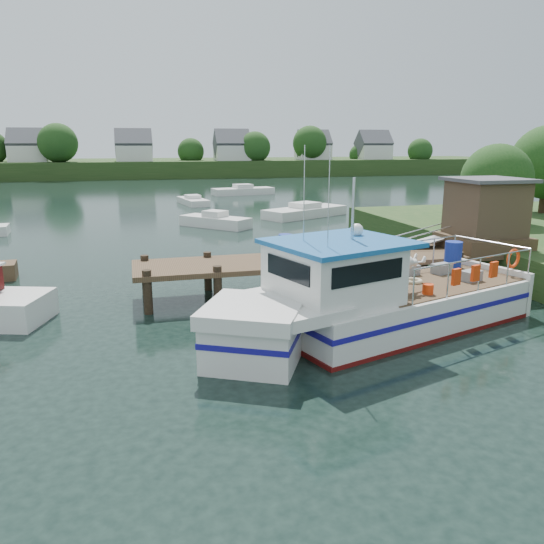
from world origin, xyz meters
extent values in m
plane|color=black|center=(0.00, 0.00, 0.00)|extent=(160.00, 160.00, 0.00)
cylinder|color=#332114|center=(14.00, 6.00, 1.52)|extent=(0.50, 0.50, 3.05)
sphere|color=#204317|center=(14.00, 6.00, 3.96)|extent=(3.90, 3.90, 3.90)
cylinder|color=#332114|center=(20.00, 9.00, 1.82)|extent=(0.50, 0.50, 3.65)
cube|color=#2A421B|center=(0.00, 84.00, 1.40)|extent=(140.00, 24.00, 3.00)
cylinder|color=#332114|center=(-17.00, 75.00, 2.40)|extent=(0.60, 0.60, 4.80)
sphere|color=#204317|center=(-17.00, 75.00, 5.95)|extent=(6.34, 6.34, 6.34)
cylinder|color=#332114|center=(-6.00, 77.00, 1.50)|extent=(0.60, 0.60, 3.00)
sphere|color=#204317|center=(-6.00, 77.00, 3.72)|extent=(3.96, 3.96, 3.96)
cylinder|color=#332114|center=(5.00, 79.00, 1.80)|extent=(0.60, 0.60, 3.60)
sphere|color=#204317|center=(5.00, 79.00, 4.46)|extent=(4.75, 4.75, 4.75)
cylinder|color=#332114|center=(16.00, 75.00, 2.10)|extent=(0.60, 0.60, 4.20)
sphere|color=#204317|center=(16.00, 75.00, 5.21)|extent=(5.54, 5.54, 5.54)
cylinder|color=#332114|center=(27.00, 77.00, 2.40)|extent=(0.60, 0.60, 4.80)
sphere|color=#204317|center=(27.00, 77.00, 5.95)|extent=(6.34, 6.34, 6.34)
cylinder|color=#332114|center=(38.00, 79.00, 1.50)|extent=(0.60, 0.60, 3.00)
sphere|color=#204317|center=(38.00, 79.00, 3.72)|extent=(3.96, 3.96, 3.96)
cylinder|color=#332114|center=(49.00, 75.00, 1.80)|extent=(0.60, 0.60, 3.60)
sphere|color=#204317|center=(49.00, 75.00, 4.46)|extent=(4.75, 4.75, 4.75)
cube|color=silver|center=(-22.00, 78.00, 4.00)|extent=(6.00, 5.00, 3.00)
cube|color=#47474C|center=(-22.00, 78.00, 5.90)|extent=(6.20, 5.09, 5.09)
cube|color=silver|center=(-5.00, 77.00, 4.00)|extent=(6.00, 5.00, 3.00)
cube|color=#47474C|center=(-5.00, 77.00, 5.90)|extent=(6.20, 5.09, 5.09)
cube|color=silver|center=(12.00, 76.00, 4.00)|extent=(6.00, 5.00, 3.00)
cube|color=#47474C|center=(12.00, 76.00, 5.90)|extent=(6.20, 5.09, 5.09)
cube|color=silver|center=(28.00, 78.00, 4.00)|extent=(6.00, 5.00, 3.00)
cube|color=#47474C|center=(28.00, 78.00, 5.90)|extent=(6.20, 5.09, 5.09)
cube|color=silver|center=(40.00, 77.00, 4.00)|extent=(6.00, 5.00, 3.00)
cube|color=#47474C|center=(40.00, 77.00, 5.90)|extent=(6.20, 5.09, 5.09)
cube|color=#493522|center=(2.00, 0.00, 1.30)|extent=(16.00, 3.00, 0.20)
cylinder|color=black|center=(-5.50, -1.30, 0.65)|extent=(0.32, 0.32, 1.90)
cylinder|color=black|center=(-5.50, 1.30, 0.65)|extent=(0.32, 0.32, 1.90)
cylinder|color=black|center=(-3.00, -1.30, 0.65)|extent=(0.32, 0.32, 1.90)
cylinder|color=black|center=(-3.00, 1.30, 0.65)|extent=(0.32, 0.32, 1.90)
cylinder|color=black|center=(-0.50, -1.30, 0.65)|extent=(0.32, 0.32, 1.90)
cylinder|color=black|center=(-0.50, 1.30, 0.65)|extent=(0.32, 0.32, 1.90)
cylinder|color=black|center=(2.00, -1.30, 0.65)|extent=(0.32, 0.32, 1.90)
cylinder|color=black|center=(2.00, 1.30, 0.65)|extent=(0.32, 0.32, 1.90)
cylinder|color=black|center=(4.50, -1.30, 0.65)|extent=(0.32, 0.32, 1.90)
cylinder|color=black|center=(4.50, 1.30, 0.65)|extent=(0.32, 0.32, 1.90)
cylinder|color=black|center=(7.00, -1.30, 0.65)|extent=(0.32, 0.32, 1.90)
cylinder|color=black|center=(7.00, 1.30, 0.65)|extent=(0.32, 0.32, 1.90)
cylinder|color=black|center=(9.50, -1.30, 0.65)|extent=(0.32, 0.32, 1.90)
cylinder|color=black|center=(9.50, 1.30, 0.65)|extent=(0.32, 0.32, 1.90)
cube|color=#493522|center=(9.00, 0.00, 1.70)|extent=(3.20, 3.00, 0.60)
cube|color=#463627|center=(9.00, 0.00, 3.10)|extent=(2.60, 2.60, 2.40)
cube|color=#47474C|center=(9.00, 0.00, 4.40)|extent=(3.00, 3.00, 0.15)
cube|color=#A5A8AD|center=(6.70, 0.90, 1.65)|extent=(3.34, 0.90, 0.79)
cylinder|color=silver|center=(6.70, 0.50, 2.15)|extent=(3.34, 0.05, 0.76)
cylinder|color=silver|center=(6.70, 1.30, 2.15)|extent=(3.34, 0.05, 0.76)
cube|color=slate|center=(1.00, -1.00, 1.56)|extent=(0.60, 0.40, 0.30)
cube|color=slate|center=(2.00, -0.80, 1.56)|extent=(0.60, 0.40, 0.30)
cylinder|color=red|center=(3.00, -1.10, 1.55)|extent=(0.30, 0.30, 0.28)
cylinder|color=navy|center=(0.20, 0.90, 1.84)|extent=(0.56, 0.56, 0.85)
cube|color=silver|center=(2.61, -4.74, 0.66)|extent=(9.19, 5.84, 1.31)
cube|color=silver|center=(-2.83, -6.46, 0.66)|extent=(3.27, 3.27, 1.31)
cube|color=silver|center=(-2.83, -6.46, 1.48)|extent=(3.54, 3.61, 0.40)
cube|color=silver|center=(-1.75, -6.12, 1.45)|extent=(3.16, 3.79, 0.34)
cube|color=navy|center=(2.61, -4.74, 0.82)|extent=(9.31, 5.92, 0.16)
cube|color=navy|center=(-2.83, -6.46, 0.82)|extent=(3.32, 3.32, 0.16)
cube|color=#5A0E0C|center=(2.61, -4.74, 0.06)|extent=(9.31, 5.90, 0.16)
cube|color=#493522|center=(3.91, -4.33, 1.32)|extent=(6.80, 4.80, 0.05)
cube|color=silver|center=(6.85, -3.40, 0.77)|extent=(1.25, 3.33, 1.54)
cube|color=silver|center=(-0.22, -5.64, 2.17)|extent=(3.94, 3.79, 1.71)
cube|color=black|center=(0.23, -7.06, 2.51)|extent=(2.41, 0.80, 0.57)
cube|color=black|center=(-0.67, -4.21, 2.51)|extent=(2.41, 0.80, 0.57)
cube|color=black|center=(-1.76, -6.12, 2.51)|extent=(0.66, 1.97, 0.57)
cube|color=#195B9F|center=(-0.01, -5.57, 3.08)|extent=(4.70, 4.32, 0.14)
cylinder|color=silver|center=(0.43, -5.43, 4.05)|extent=(0.11, 0.11, 1.83)
cylinder|color=silver|center=(-0.70, -6.39, 4.51)|extent=(0.03, 0.03, 2.74)
cylinder|color=silver|center=(-1.05, -5.30, 4.51)|extent=(0.03, 0.03, 2.74)
sphere|color=silver|center=(0.84, -4.82, 3.31)|extent=(0.52, 0.52, 0.41)
cylinder|color=silver|center=(4.55, -5.78, 2.40)|extent=(5.45, 1.77, 0.05)
cylinder|color=silver|center=(3.60, -2.78, 2.40)|extent=(5.45, 1.77, 0.05)
cylinder|color=silver|center=(6.83, -3.41, 2.40)|extent=(0.99, 3.01, 0.05)
cylinder|color=silver|center=(1.88, -6.62, 1.85)|extent=(0.06, 0.06, 1.08)
cylinder|color=silver|center=(0.93, -3.62, 1.85)|extent=(0.06, 0.06, 1.08)
cylinder|color=silver|center=(3.30, -6.18, 1.85)|extent=(0.06, 0.06, 1.08)
cylinder|color=silver|center=(2.35, -3.17, 1.85)|extent=(0.06, 0.06, 1.08)
cylinder|color=silver|center=(4.71, -5.73, 1.85)|extent=(0.06, 0.06, 1.08)
cylinder|color=silver|center=(3.76, -2.73, 1.85)|extent=(0.06, 0.06, 1.08)
cylinder|color=silver|center=(6.13, -5.28, 1.85)|extent=(0.06, 0.06, 1.08)
cylinder|color=silver|center=(5.18, -2.28, 1.85)|extent=(0.06, 0.06, 1.08)
cylinder|color=silver|center=(7.27, -4.92, 1.85)|extent=(0.06, 0.06, 1.08)
cylinder|color=silver|center=(6.32, -1.92, 1.85)|extent=(0.06, 0.06, 1.08)
cube|color=slate|center=(5.20, -4.64, 1.52)|extent=(0.79, 0.64, 0.37)
cube|color=slate|center=(4.83, -3.44, 1.52)|extent=(0.79, 0.64, 0.37)
cube|color=slate|center=(3.60, -3.35, 1.52)|extent=(0.73, 0.60, 0.37)
cylinder|color=navy|center=(5.78, -2.66, 1.83)|extent=(0.80, 0.80, 1.00)
cylinder|color=red|center=(2.91, -5.72, 1.49)|extent=(0.43, 0.43, 0.34)
torus|color=#BFB28C|center=(3.19, -4.32, 1.39)|extent=(0.80, 0.80, 0.14)
torus|color=red|center=(7.14, -4.26, 1.94)|extent=(0.71, 0.32, 0.71)
cube|color=red|center=(3.63, -6.09, 1.94)|extent=(0.34, 0.21, 0.51)
cube|color=red|center=(4.50, -5.82, 1.94)|extent=(0.34, 0.21, 0.51)
cube|color=red|center=(5.37, -5.54, 1.94)|extent=(0.34, 0.21, 0.51)
imported|color=silver|center=(2.06, -5.28, 2.32)|extent=(0.68, 0.84, 2.01)
cube|color=silver|center=(6.92, 41.99, 0.39)|extent=(7.50, 3.59, 0.77)
cube|color=silver|center=(6.92, 41.99, 0.97)|extent=(2.27, 2.03, 0.50)
cube|color=silver|center=(-0.09, 18.10, 0.38)|extent=(4.96, 5.20, 0.75)
cube|color=silver|center=(-0.09, 18.10, 0.95)|extent=(1.97, 1.98, 0.48)
cube|color=silver|center=(7.93, 21.66, 0.38)|extent=(7.87, 5.76, 0.75)
cube|color=silver|center=(7.93, 21.66, 0.95)|extent=(2.71, 2.58, 0.48)
cube|color=silver|center=(0.00, 33.16, 0.30)|extent=(2.77, 5.79, 0.60)
cube|color=silver|center=(0.00, 33.16, 0.75)|extent=(1.57, 1.75, 0.38)
camera|label=1|loc=(-5.84, -19.86, 5.93)|focal=35.00mm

